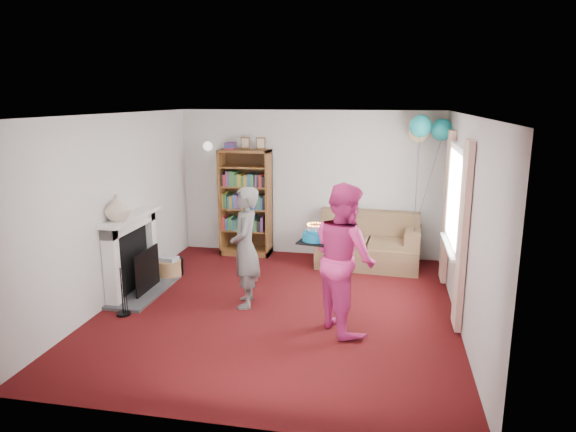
% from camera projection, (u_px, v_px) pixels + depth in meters
% --- Properties ---
extents(ground, '(5.00, 5.00, 0.00)m').
position_uv_depth(ground, '(279.00, 308.00, 6.73)').
color(ground, '#38080C').
rests_on(ground, ground).
extents(wall_back, '(4.50, 0.02, 2.50)m').
position_uv_depth(wall_back, '(309.00, 184.00, 8.85)').
color(wall_back, silver).
rests_on(wall_back, ground).
extents(wall_left, '(0.02, 5.00, 2.50)m').
position_uv_depth(wall_left, '(114.00, 208.00, 6.87)').
color(wall_left, silver).
rests_on(wall_left, ground).
extents(wall_right, '(0.02, 5.00, 2.50)m').
position_uv_depth(wall_right, '(466.00, 224.00, 6.03)').
color(wall_right, silver).
rests_on(wall_right, ground).
extents(ceiling, '(4.50, 5.00, 0.01)m').
position_uv_depth(ceiling, '(278.00, 114.00, 6.17)').
color(ceiling, white).
rests_on(ceiling, wall_back).
extents(fireplace, '(0.55, 1.80, 1.12)m').
position_uv_depth(fireplace, '(136.00, 258.00, 7.19)').
color(fireplace, '#3F3F42').
rests_on(fireplace, ground).
extents(window_bay, '(0.14, 2.02, 2.20)m').
position_uv_depth(window_bay, '(455.00, 216.00, 6.63)').
color(window_bay, white).
rests_on(window_bay, ground).
extents(wall_sconce, '(0.16, 0.23, 0.16)m').
position_uv_depth(wall_sconce, '(208.00, 146.00, 8.89)').
color(wall_sconce, gold).
rests_on(wall_sconce, ground).
extents(bookcase, '(0.87, 0.42, 2.05)m').
position_uv_depth(bookcase, '(246.00, 203.00, 8.93)').
color(bookcase, '#472B14').
rests_on(bookcase, ground).
extents(sofa, '(1.63, 0.86, 0.86)m').
position_uv_depth(sofa, '(369.00, 245.00, 8.44)').
color(sofa, brown).
rests_on(sofa, ground).
extents(wicker_basket, '(0.36, 0.36, 0.33)m').
position_uv_depth(wicker_basket, '(169.00, 268.00, 7.87)').
color(wicker_basket, '#A4764C').
rests_on(wicker_basket, ground).
extents(person_striped, '(0.49, 0.65, 1.59)m').
position_uv_depth(person_striped, '(245.00, 247.00, 6.68)').
color(person_striped, black).
rests_on(person_striped, ground).
extents(person_magenta, '(1.03, 1.08, 1.76)m').
position_uv_depth(person_magenta, '(344.00, 258.00, 5.97)').
color(person_magenta, '#C7276F').
rests_on(person_magenta, ground).
extents(birthday_cake, '(0.37, 0.37, 0.22)m').
position_uv_depth(birthday_cake, '(315.00, 237.00, 6.07)').
color(birthday_cake, black).
rests_on(birthday_cake, ground).
extents(balloons, '(0.67, 0.72, 1.80)m').
position_uv_depth(balloons, '(427.00, 130.00, 7.90)').
color(balloons, '#3F3F3F').
rests_on(balloons, ground).
extents(mantel_vase, '(0.43, 0.43, 0.34)m').
position_uv_depth(mantel_vase, '(117.00, 208.00, 6.69)').
color(mantel_vase, beige).
rests_on(mantel_vase, fireplace).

